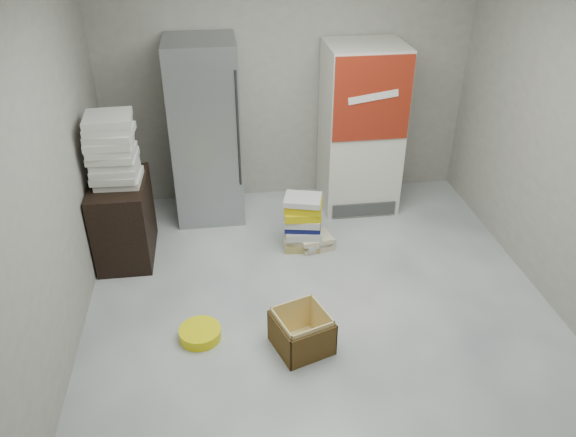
% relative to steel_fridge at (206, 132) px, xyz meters
% --- Properties ---
extents(ground, '(5.00, 5.00, 0.00)m').
position_rel_steel_fridge_xyz_m(ground, '(0.90, -2.13, -0.95)').
color(ground, silver).
rests_on(ground, ground).
extents(room_shell, '(4.04, 5.04, 2.82)m').
position_rel_steel_fridge_xyz_m(room_shell, '(0.90, -2.13, 0.85)').
color(room_shell, '#A59F95').
rests_on(room_shell, ground).
extents(steel_fridge, '(0.70, 0.72, 1.90)m').
position_rel_steel_fridge_xyz_m(steel_fridge, '(0.00, 0.00, 0.00)').
color(steel_fridge, '#ABAEB3').
rests_on(steel_fridge, ground).
extents(coke_cooler, '(0.80, 0.73, 1.80)m').
position_rel_steel_fridge_xyz_m(coke_cooler, '(1.65, -0.01, -0.05)').
color(coke_cooler, silver).
rests_on(coke_cooler, ground).
extents(wood_shelf, '(0.50, 0.80, 0.80)m').
position_rel_steel_fridge_xyz_m(wood_shelf, '(-0.83, -0.73, -0.55)').
color(wood_shelf, black).
rests_on(wood_shelf, ground).
extents(supply_box_stack, '(0.44, 0.44, 0.65)m').
position_rel_steel_fridge_xyz_m(supply_box_stack, '(-0.83, -0.73, 0.17)').
color(supply_box_stack, silver).
rests_on(supply_box_stack, wood_shelf).
extents(phonebook_stack_main, '(0.43, 0.38, 0.58)m').
position_rel_steel_fridge_xyz_m(phonebook_stack_main, '(0.90, -0.83, -0.66)').
color(phonebook_stack_main, tan).
rests_on(phonebook_stack_main, ground).
extents(phonebook_stack_side, '(0.39, 0.35, 0.14)m').
position_rel_steel_fridge_xyz_m(phonebook_stack_side, '(1.02, -0.86, -0.88)').
color(phonebook_stack_side, beige).
rests_on(phonebook_stack_side, ground).
extents(cardboard_box, '(0.52, 0.52, 0.33)m').
position_rel_steel_fridge_xyz_m(cardboard_box, '(0.66, -2.24, -0.82)').
color(cardboard_box, gold).
rests_on(cardboard_box, ground).
extents(bucket_lid, '(0.41, 0.41, 0.09)m').
position_rel_steel_fridge_xyz_m(bucket_lid, '(-0.13, -2.03, -0.90)').
color(bucket_lid, '#F6EA0B').
rests_on(bucket_lid, ground).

